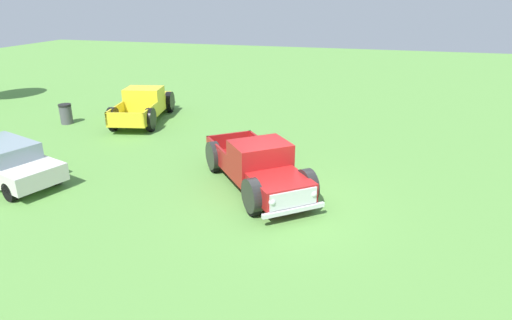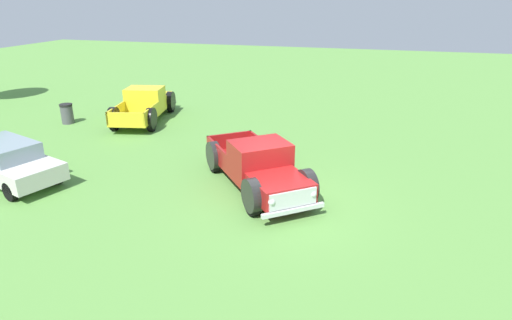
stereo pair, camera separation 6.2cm
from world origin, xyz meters
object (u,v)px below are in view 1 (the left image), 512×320
(pickup_truck_foreground, at_px, (261,168))
(trash_can, at_px, (66,114))
(sedan_distant_b, at_px, (7,161))
(pickup_truck_behind_left, at_px, (145,104))

(pickup_truck_foreground, relative_size, trash_can, 5.43)
(sedan_distant_b, bearing_deg, pickup_truck_foreground, -78.79)
(pickup_truck_foreground, xyz_separation_m, sedan_distant_b, (-1.62, 8.17, -0.03))
(sedan_distant_b, xyz_separation_m, trash_can, (6.40, 2.80, -0.24))
(pickup_truck_behind_left, xyz_separation_m, trash_can, (-1.81, 3.25, -0.27))
(pickup_truck_behind_left, xyz_separation_m, sedan_distant_b, (-8.20, 0.44, -0.03))
(pickup_truck_behind_left, bearing_deg, trash_can, 119.08)
(pickup_truck_foreground, xyz_separation_m, pickup_truck_behind_left, (6.58, 7.72, -0.00))
(pickup_truck_behind_left, relative_size, trash_can, 5.71)
(trash_can, bearing_deg, pickup_truck_foreground, -113.54)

